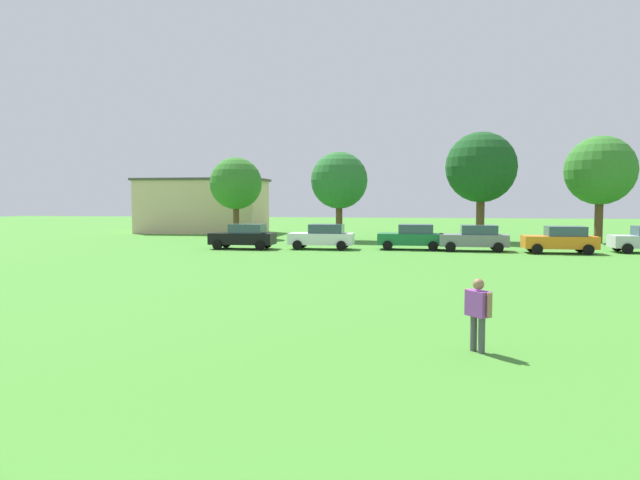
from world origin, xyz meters
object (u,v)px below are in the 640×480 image
at_px(parked_car_white_1, 323,236).
at_px(tree_center, 481,168).
at_px(tree_far_left, 236,184).
at_px(parked_car_orange_4, 561,240).
at_px(tree_left, 339,181).
at_px(parked_car_green_2, 412,237).
at_px(adult_bystander, 478,309).
at_px(parked_car_black_0, 244,236).
at_px(parked_car_gray_3, 474,238).
at_px(tree_right, 600,171).

xyz_separation_m(parked_car_white_1, tree_center, (11.21, 9.15, 5.00)).
distance_m(parked_car_white_1, tree_far_left, 14.08).
distance_m(parked_car_orange_4, tree_left, 18.19).
bearing_deg(parked_car_orange_4, parked_car_green_2, -8.25).
relative_size(adult_bystander, parked_car_orange_4, 0.37).
xyz_separation_m(adult_bystander, tree_center, (3.71, 34.58, 4.91)).
relative_size(parked_car_black_0, parked_car_gray_3, 1.00).
bearing_deg(parked_car_white_1, parked_car_black_0, 7.77).
height_order(tree_left, tree_center, tree_center).
distance_m(parked_car_white_1, tree_right, 22.43).
bearing_deg(parked_car_gray_3, parked_car_orange_4, 170.66).
bearing_deg(parked_car_orange_4, parked_car_gray_3, -9.34).
distance_m(parked_car_black_0, parked_car_orange_4, 20.27).
bearing_deg(tree_center, tree_far_left, 177.84).
bearing_deg(parked_car_gray_3, tree_left, -40.65).
bearing_deg(parked_car_black_0, adult_bystander, 117.34).
xyz_separation_m(parked_car_gray_3, parked_car_orange_4, (5.09, -0.84, 0.00)).
height_order(tree_left, tree_right, tree_right).
distance_m(adult_bystander, parked_car_green_2, 26.13).
xyz_separation_m(parked_car_green_2, tree_left, (-5.95, 8.07, 4.03)).
bearing_deg(tree_center, parked_car_white_1, -140.75).
bearing_deg(parked_car_green_2, tree_left, -53.59).
xyz_separation_m(parked_car_black_0, parked_car_green_2, (11.18, 1.37, 0.00)).
xyz_separation_m(parked_car_orange_4, tree_far_left, (-24.21, 10.59, 3.86)).
relative_size(parked_car_gray_3, tree_right, 0.53).
relative_size(parked_car_black_0, tree_left, 0.59).
height_order(parked_car_white_1, parked_car_green_2, same).
bearing_deg(parked_car_black_0, parked_car_green_2, -173.01).
xyz_separation_m(parked_car_gray_3, tree_far_left, (-19.12, 9.76, 3.86)).
bearing_deg(tree_far_left, parked_car_white_1, -47.14).
distance_m(parked_car_black_0, parked_car_gray_3, 15.21).
relative_size(parked_car_orange_4, tree_center, 0.50).
bearing_deg(tree_left, tree_center, 2.21).
relative_size(parked_car_orange_4, tree_left, 0.59).
xyz_separation_m(tree_far_left, tree_right, (29.21, -0.92, 0.81)).
height_order(parked_car_black_0, tree_right, tree_right).
bearing_deg(tree_center, parked_car_orange_4, -68.89).
distance_m(parked_car_black_0, parked_car_green_2, 11.26).
relative_size(parked_car_orange_4, tree_far_left, 0.62).
relative_size(tree_left, tree_center, 0.83).
height_order(tree_center, tree_right, tree_center).
height_order(parked_car_white_1, tree_center, tree_center).
height_order(parked_car_green_2, parked_car_orange_4, same).
relative_size(parked_car_green_2, tree_far_left, 0.62).
bearing_deg(parked_car_white_1, parked_car_green_2, -173.72).
height_order(tree_far_left, tree_left, tree_left).
height_order(parked_car_gray_3, tree_center, tree_center).
bearing_deg(parked_car_green_2, adult_bystander, 93.50).
height_order(tree_far_left, tree_right, tree_right).
bearing_deg(tree_far_left, tree_left, -7.48).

